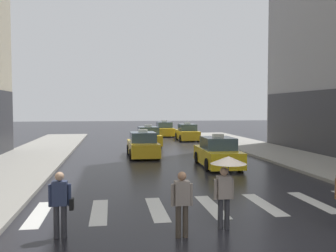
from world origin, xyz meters
TOP-DOWN VIEW (x-y plane):
  - ground_plane at (0.00, 0.00)m, footprint 160.00×160.00m
  - crosswalk_markings at (-0.00, 3.00)m, footprint 11.30×2.80m
  - taxi_lead at (2.53, 10.66)m, footprint 2.06×4.60m
  - taxi_second at (-1.17, 15.38)m, footprint 1.97×4.56m
  - taxi_third at (-0.13, 22.14)m, footprint 2.04×4.59m
  - taxi_fourth at (4.23, 26.55)m, footprint 2.03×4.59m
  - taxi_fifth at (2.73, 32.09)m, footprint 1.94×4.55m
  - pedestrian_with_umbrella at (-0.20, 0.87)m, footprint 0.96×0.96m
  - pedestrian_with_handbag at (-4.46, 0.84)m, footprint 0.60×0.24m
  - pedestrian_plain_coat at (-1.50, 0.41)m, footprint 0.55×0.24m

SIDE VIEW (x-z plane):
  - ground_plane at x=0.00m, z-range 0.00..0.00m
  - crosswalk_markings at x=0.00m, z-range 0.00..0.01m
  - taxi_lead at x=2.53m, z-range -0.18..1.63m
  - taxi_second at x=-1.17m, z-range -0.18..1.63m
  - taxi_third at x=-0.13m, z-range -0.18..1.63m
  - taxi_fourth at x=4.23m, z-range -0.18..1.63m
  - taxi_fifth at x=2.73m, z-range -0.18..1.63m
  - pedestrian_with_handbag at x=-4.46m, z-range 0.11..1.76m
  - pedestrian_plain_coat at x=-1.50m, z-range 0.11..1.76m
  - pedestrian_with_umbrella at x=-0.20m, z-range 0.55..2.49m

